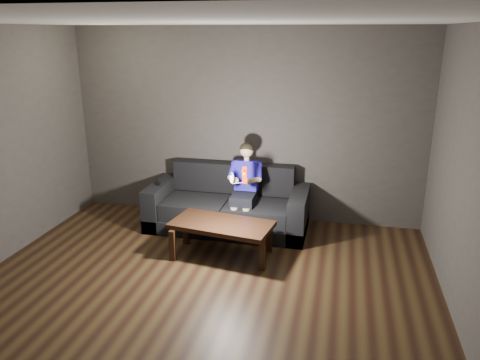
# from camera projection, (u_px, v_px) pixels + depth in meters

# --- Properties ---
(floor) EXTENTS (5.00, 5.00, 0.00)m
(floor) POSITION_uv_depth(u_px,v_px,m) (191.00, 306.00, 4.67)
(floor) COLOR black
(floor) RESTS_ON ground
(back_wall) EXTENTS (5.00, 0.04, 2.70)m
(back_wall) POSITION_uv_depth(u_px,v_px,m) (244.00, 126.00, 6.58)
(back_wall) COLOR #393632
(back_wall) RESTS_ON ground
(ceiling) EXTENTS (5.00, 5.00, 0.02)m
(ceiling) POSITION_uv_depth(u_px,v_px,m) (181.00, 21.00, 3.85)
(ceiling) COLOR beige
(ceiling) RESTS_ON back_wall
(sofa) EXTENTS (2.17, 0.94, 0.84)m
(sofa) POSITION_uv_depth(u_px,v_px,m) (228.00, 209.00, 6.47)
(sofa) COLOR black
(sofa) RESTS_ON floor
(child) EXTENTS (0.46, 0.56, 1.12)m
(child) POSITION_uv_depth(u_px,v_px,m) (245.00, 181.00, 6.23)
(child) COLOR black
(child) RESTS_ON sofa
(wii_remote_red) EXTENTS (0.07, 0.09, 0.21)m
(wii_remote_red) POSITION_uv_depth(u_px,v_px,m) (244.00, 175.00, 5.75)
(wii_remote_red) COLOR red
(wii_remote_red) RESTS_ON child
(nunchuk_white) EXTENTS (0.07, 0.09, 0.14)m
(nunchuk_white) POSITION_uv_depth(u_px,v_px,m) (232.00, 178.00, 5.80)
(nunchuk_white) COLOR white
(nunchuk_white) RESTS_ON child
(wii_remote_black) EXTENTS (0.08, 0.16, 0.03)m
(wii_remote_black) POSITION_uv_depth(u_px,v_px,m) (159.00, 183.00, 6.50)
(wii_remote_black) COLOR black
(wii_remote_black) RESTS_ON sofa
(coffee_table) EXTENTS (1.27, 0.77, 0.43)m
(coffee_table) POSITION_uv_depth(u_px,v_px,m) (222.00, 227.00, 5.60)
(coffee_table) COLOR black
(coffee_table) RESTS_ON floor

